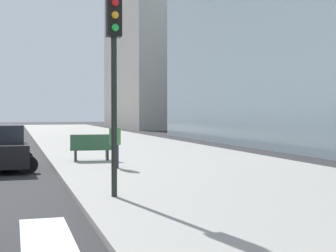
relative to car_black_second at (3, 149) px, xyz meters
name	(u,v)px	position (x,y,z in m)	size (l,w,h in m)	color
sidewalk_kerb_east	(147,155)	(6.85, 4.49, -0.73)	(10.00, 120.00, 0.15)	#9E9B93
parking_garage_concrete	(180,51)	(23.48, 49.85, 10.26)	(18.00, 24.00, 22.12)	#9E9B93
car_black_second	(3,149)	(0.00, 0.00, 0.00)	(2.49, 3.91, 1.73)	black
traffic_light_near_corner	(114,56)	(2.76, -8.08, 2.79)	(0.36, 0.41, 4.91)	black
park_bench	(91,148)	(3.58, 1.41, -0.12)	(1.84, 0.71, 1.12)	#33603D
pedestrian_waiting_east	(115,142)	(4.01, -1.67, 0.30)	(0.43, 0.43, 1.73)	#232847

